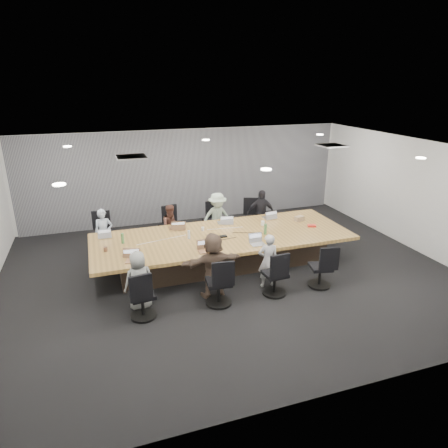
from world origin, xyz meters
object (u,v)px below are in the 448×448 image
object	(u,v)px
mug_brown	(105,249)
stapler	(218,241)
laptop_2	(224,222)
laptop_5	(206,251)
bottle_green_left	(123,238)
chair_3	(256,220)
person_0	(104,233)
chair_5	(219,286)
bottle_clear	(189,235)
chair_1	(170,229)
bottle_green_right	(265,229)
person_1	(172,227)
chair_7	(320,270)
person_4	(139,280)
person_2	(217,218)
canvas_bag	(299,219)
person_3	(261,214)
snack_packet	(312,226)
chair_2	(214,224)
person_5	(213,265)
laptop_4	(135,261)
conference_table	(223,248)
person_6	(268,261)
laptop_3	(269,217)
chair_0	(104,236)
laptop_6	(258,244)
chair_6	(275,277)
laptop_1	(176,228)
laptop_0	(105,236)

from	to	relation	value
mug_brown	stapler	xyz separation A→B (m)	(2.43, -0.26, -0.02)
mug_brown	laptop_2	bearing A→B (deg)	17.07
laptop_5	bottle_green_left	distance (m)	1.92
chair_3	person_0	distance (m)	4.21
chair_5	bottle_clear	bearing A→B (deg)	100.85
chair_1	bottle_green_right	distance (m)	2.78
chair_5	person_1	xyz separation A→B (m)	(-0.29, 3.05, 0.19)
chair_7	person_4	size ratio (longest dim) A/B	0.64
person_2	canvas_bag	bearing A→B (deg)	-31.02
person_3	mug_brown	distance (m)	4.45
chair_1	bottle_green_left	bearing A→B (deg)	33.69
chair_5	person_0	distance (m)	3.64
person_3	snack_packet	xyz separation A→B (m)	(0.72, -1.51, 0.09)
person_1	bottle_green_left	distance (m)	1.75
chair_7	laptop_2	bearing A→B (deg)	129.51
chair_2	person_5	world-z (taller)	person_5
laptop_4	person_2	bearing A→B (deg)	56.36
conference_table	person_6	xyz separation A→B (m)	(0.55, -1.35, 0.19)
laptop_5	person_6	distance (m)	1.33
person_1	laptop_3	size ratio (longest dim) A/B	3.56
chair_0	laptop_3	xyz separation A→B (m)	(4.19, -0.90, 0.33)
person_4	stapler	world-z (taller)	person_4
laptop_6	bottle_green_right	xyz separation A→B (m)	(0.41, 0.53, 0.12)
person_6	canvas_bag	size ratio (longest dim) A/B	5.20
laptop_2	person_4	distance (m)	3.24
chair_2	person_3	world-z (taller)	person_3
chair_6	laptop_4	size ratio (longest dim) A/B	2.17
person_3	laptop_4	xyz separation A→B (m)	(-3.68, -2.15, 0.07)
conference_table	canvas_bag	world-z (taller)	canvas_bag
chair_5	laptop_1	bearing A→B (deg)	102.45
person_6	laptop_1	bearing A→B (deg)	-46.22
laptop_1	person_1	bearing A→B (deg)	-79.93
chair_3	chair_5	world-z (taller)	chair_5
chair_6	person_3	bearing A→B (deg)	68.24
person_4	bottle_green_left	bearing A→B (deg)	-96.21
person_2	person_6	xyz separation A→B (m)	(0.25, -2.70, -0.09)
chair_3	person_4	distance (m)	4.78
person_3	snack_packet	size ratio (longest dim) A/B	6.90
chair_1	bottle_green_left	distance (m)	2.03
person_1	laptop_2	distance (m)	1.37
chair_2	laptop_3	xyz separation A→B (m)	(1.26, -0.90, 0.34)
chair_0	laptop_5	world-z (taller)	chair_0
chair_6	person_4	xyz separation A→B (m)	(-2.67, 0.35, 0.20)
laptop_4	laptop_5	size ratio (longest dim) A/B	1.19
canvas_bag	laptop_6	bearing A→B (deg)	-145.41
chair_5	laptop_0	world-z (taller)	chair_5
laptop_3	laptop_4	size ratio (longest dim) A/B	0.94
person_0	person_2	distance (m)	2.93
canvas_bag	bottle_clear	bearing A→B (deg)	-174.41
chair_6	stapler	size ratio (longest dim) A/B	5.28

